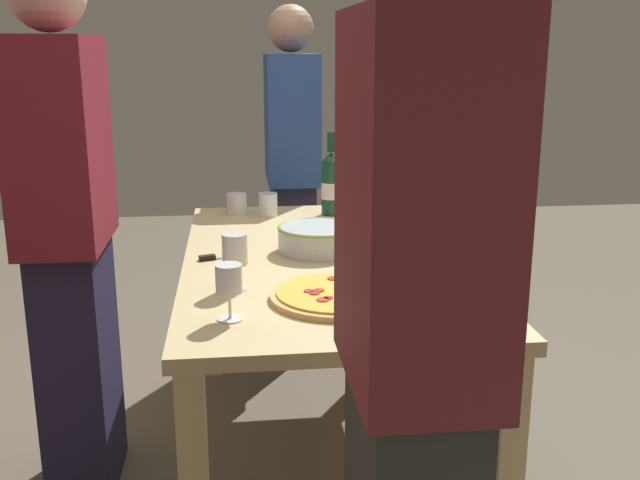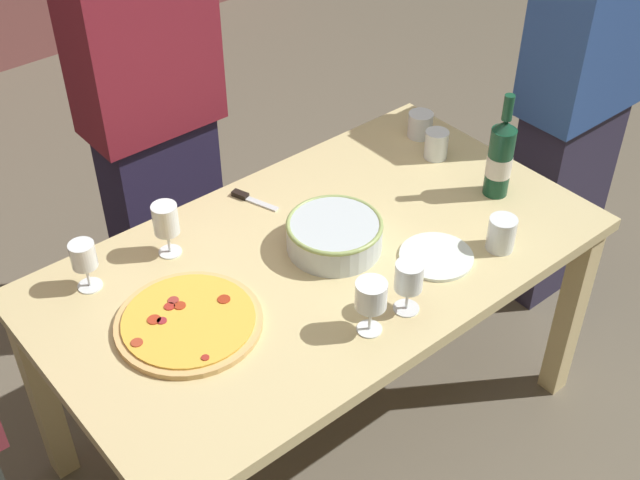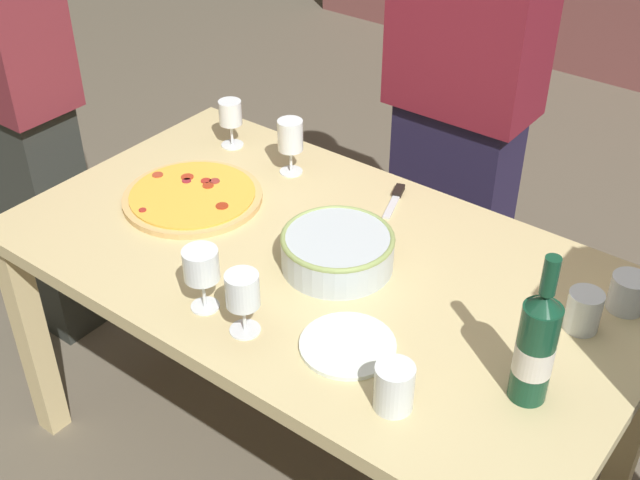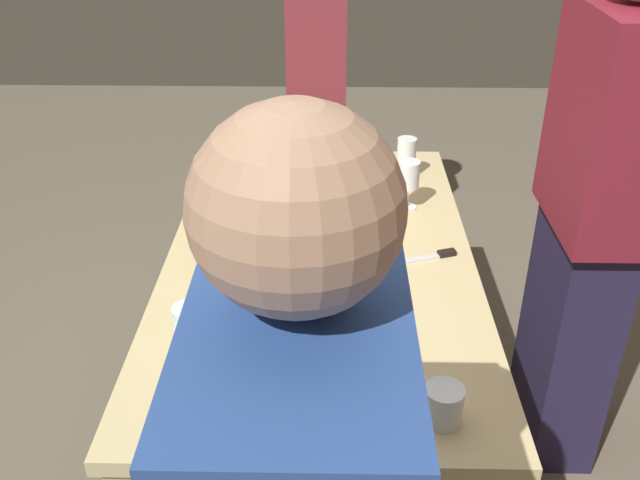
{
  "view_description": "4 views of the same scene",
  "coord_description": "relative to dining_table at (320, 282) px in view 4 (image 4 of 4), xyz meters",
  "views": [
    {
      "loc": [
        -2.34,
        0.27,
        1.43
      ],
      "look_at": [
        0.0,
        0.0,
        0.8
      ],
      "focal_mm": 41.18,
      "sensor_mm": 36.0,
      "label": 1
    },
    {
      "loc": [
        -1.16,
        -1.39,
        2.27
      ],
      "look_at": [
        0.0,
        0.0,
        0.8
      ],
      "focal_mm": 46.88,
      "sensor_mm": 36.0,
      "label": 2
    },
    {
      "loc": [
        0.99,
        -1.3,
        1.96
      ],
      "look_at": [
        0.0,
        0.0,
        0.8
      ],
      "focal_mm": 46.09,
      "sensor_mm": 36.0,
      "label": 3
    },
    {
      "loc": [
        1.78,
        0.03,
        1.82
      ],
      "look_at": [
        0.0,
        0.0,
        0.8
      ],
      "focal_mm": 39.64,
      "sensor_mm": 36.0,
      "label": 4
    }
  ],
  "objects": [
    {
      "name": "cup_spare",
      "position": [
        0.41,
        -0.3,
        0.14
      ],
      "size": [
        0.08,
        0.08,
        0.1
      ],
      "primitive_type": "cylinder",
      "color": "white",
      "rests_on": "dining_table"
    },
    {
      "name": "ground_plane",
      "position": [
        0.0,
        0.0,
        -0.66
      ],
      "size": [
        8.0,
        8.0,
        0.0
      ],
      "primitive_type": "plane",
      "color": "#645B4B"
    },
    {
      "name": "wine_glass_by_bottle",
      "position": [
        -0.56,
        0.3,
        0.2
      ],
      "size": [
        0.07,
        0.07,
        0.15
      ],
      "color": "white",
      "rests_on": "dining_table"
    },
    {
      "name": "wine_bottle",
      "position": [
        0.61,
        -0.12,
        0.22
      ],
      "size": [
        0.08,
        0.08,
        0.34
      ],
      "color": "#13412A",
      "rests_on": "dining_table"
    },
    {
      "name": "pizza_knife",
      "position": [
        -0.0,
        0.34,
        0.1
      ],
      "size": [
        0.07,
        0.16,
        0.02
      ],
      "color": "silver",
      "rests_on": "dining_table"
    },
    {
      "name": "wine_glass_far_right",
      "position": [
        -0.32,
        0.28,
        0.21
      ],
      "size": [
        0.07,
        0.07,
        0.16
      ],
      "color": "white",
      "rests_on": "dining_table"
    },
    {
      "name": "cup_amber",
      "position": [
        0.67,
        0.27,
        0.14
      ],
      "size": [
        0.08,
        0.08,
        0.09
      ],
      "primitive_type": "cylinder",
      "color": "white",
      "rests_on": "dining_table"
    },
    {
      "name": "side_plate",
      "position": [
        0.24,
        -0.22,
        0.1
      ],
      "size": [
        0.21,
        0.21,
        0.01
      ],
      "primitive_type": "cylinder",
      "color": "white",
      "rests_on": "dining_table"
    },
    {
      "name": "wine_glass_far_left",
      "position": [
        0.03,
        -0.31,
        0.2
      ],
      "size": [
        0.07,
        0.07,
        0.15
      ],
      "color": "white",
      "rests_on": "dining_table"
    },
    {
      "name": "person_host",
      "position": [
        -0.06,
        0.8,
        0.2
      ],
      "size": [
        0.44,
        0.24,
        1.69
      ],
      "rotation": [
        0.0,
        0.0,
        -1.5
      ],
      "color": "#231D3B",
      "rests_on": "ground"
    },
    {
      "name": "serving_bowl",
      "position": [
        0.05,
        -0.0,
        0.14
      ],
      "size": [
        0.28,
        0.28,
        0.09
      ],
      "color": "silver",
      "rests_on": "dining_table"
    },
    {
      "name": "pizza",
      "position": [
        -0.44,
        0.0,
        0.1
      ],
      "size": [
        0.38,
        0.38,
        0.03
      ],
      "color": "tan",
      "rests_on": "dining_table"
    },
    {
      "name": "dining_table",
      "position": [
        0.0,
        0.0,
        0.0
      ],
      "size": [
        1.6,
        0.9,
        0.75
      ],
      "color": "#CFBB82",
      "rests_on": "ground"
    },
    {
      "name": "cup_ceramic",
      "position": [
        0.62,
        0.14,
        0.14
      ],
      "size": [
        0.08,
        0.08,
        0.1
      ],
      "primitive_type": "cylinder",
      "color": "white",
      "rests_on": "dining_table"
    },
    {
      "name": "wine_glass_near_pizza",
      "position": [
        -0.09,
        -0.31,
        0.21
      ],
      "size": [
        0.08,
        0.08,
        0.16
      ],
      "color": "white",
      "rests_on": "dining_table"
    },
    {
      "name": "person_guest_right",
      "position": [
        -1.16,
        -0.03,
        0.23
      ],
      "size": [
        0.39,
        0.24,
        1.72
      ],
      "rotation": [
        0.0,
        0.0,
        0.03
      ],
      "color": "#30332E",
      "rests_on": "ground"
    }
  ]
}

